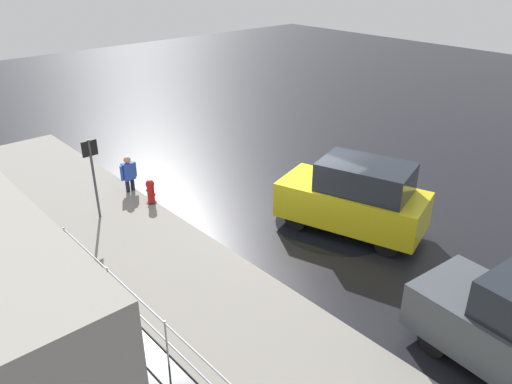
{
  "coord_description": "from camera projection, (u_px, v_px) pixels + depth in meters",
  "views": [
    {
      "loc": [
        -8.54,
        9.35,
        7.0
      ],
      "look_at": [
        0.83,
        1.02,
        0.9
      ],
      "focal_mm": 35.0,
      "sensor_mm": 36.0,
      "label": 1
    }
  ],
  "objects": [
    {
      "name": "ground_plane",
      "position": [
        301.0,
        219.0,
        14.39
      ],
      "size": [
        60.0,
        60.0,
        0.0
      ],
      "primitive_type": "plane",
      "color": "black"
    },
    {
      "name": "moving_hatchback",
      "position": [
        355.0,
        198.0,
        13.36
      ],
      "size": [
        4.23,
        2.78,
        2.06
      ],
      "color": "yellow",
      "rests_on": "ground"
    },
    {
      "name": "puddle_patch",
      "position": [
        337.0,
        223.0,
        14.2
      ],
      "size": [
        3.54,
        3.54,
        0.01
      ],
      "primitive_type": "cylinder",
      "color": "black",
      "rests_on": "ground"
    },
    {
      "name": "fire_hydrant",
      "position": [
        151.0,
        192.0,
        15.09
      ],
      "size": [
        0.42,
        0.31,
        0.8
      ],
      "color": "red",
      "rests_on": "ground"
    },
    {
      "name": "metal_railing",
      "position": [
        135.0,
        306.0,
        9.77
      ],
      "size": [
        6.7,
        0.04,
        1.05
      ],
      "color": "#B7BABF",
      "rests_on": "ground"
    },
    {
      "name": "kerb_strip",
      "position": [
        179.0,
        275.0,
        11.88
      ],
      "size": [
        24.0,
        3.2,
        0.04
      ],
      "primitive_type": "cube",
      "color": "gray",
      "rests_on": "ground"
    },
    {
      "name": "pedestrian",
      "position": [
        129.0,
        172.0,
        15.72
      ],
      "size": [
        0.26,
        0.57,
        1.22
      ],
      "color": "blue",
      "rests_on": "ground"
    },
    {
      "name": "sign_post",
      "position": [
        93.0,
        168.0,
        13.78
      ],
      "size": [
        0.07,
        0.44,
        2.4
      ],
      "color": "#4C4C51",
      "rests_on": "ground"
    }
  ]
}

